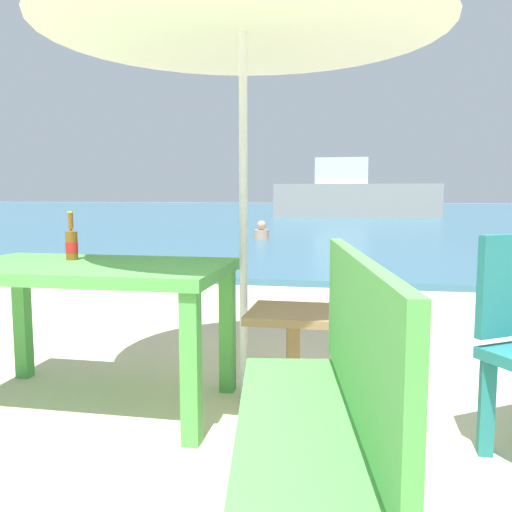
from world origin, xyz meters
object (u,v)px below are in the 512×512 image
at_px(beer_bottle_amber, 72,243).
at_px(swimmer_person, 262,231).
at_px(picnic_table_green, 92,285).
at_px(side_table_wood, 293,346).
at_px(boat_ferry, 354,196).
at_px(bench_green_left, 325,400).

relative_size(beer_bottle_amber, swimmer_person, 0.65).
relative_size(picnic_table_green, beer_bottle_amber, 5.28).
distance_m(beer_bottle_amber, side_table_wood, 1.32).
bearing_deg(beer_bottle_amber, picnic_table_green, -36.75).
bearing_deg(picnic_table_green, side_table_wood, 4.80).
height_order(side_table_wood, swimmer_person, side_table_wood).
bearing_deg(side_table_wood, boat_ferry, 89.81).
bearing_deg(picnic_table_green, beer_bottle_amber, 143.25).
bearing_deg(beer_bottle_amber, side_table_wood, -2.17).
bearing_deg(beer_bottle_amber, swimmer_person, 93.97).
bearing_deg(boat_ferry, beer_bottle_amber, -93.47).
height_order(swimmer_person, boat_ferry, boat_ferry).
bearing_deg(swimmer_person, bench_green_left, -78.94).
distance_m(picnic_table_green, side_table_wood, 1.09).
bearing_deg(picnic_table_green, boat_ferry, 87.03).
xyz_separation_m(side_table_wood, bench_green_left, (0.23, -1.18, 0.19)).
bearing_deg(bench_green_left, picnic_table_green, 139.44).
height_order(picnic_table_green, beer_bottle_amber, beer_bottle_amber).
relative_size(picnic_table_green, bench_green_left, 1.13).
bearing_deg(side_table_wood, swimmer_person, 101.05).
bearing_deg(boat_ferry, swimmer_person, -99.53).
bearing_deg(boat_ferry, side_table_wood, -90.19).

